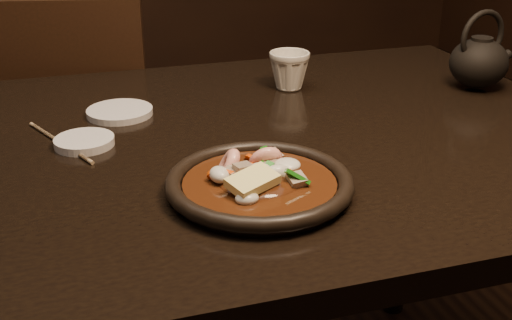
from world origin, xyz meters
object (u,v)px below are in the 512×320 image
object	(u,v)px
plate	(260,184)
tea_cup	(289,69)
table	(147,189)
chair	(76,152)
teapot	(479,60)

from	to	relation	value
plate	tea_cup	size ratio (longest dim) A/B	3.16
table	plate	world-z (taller)	plate
plate	tea_cup	distance (m)	0.47
table	tea_cup	xyz separation A→B (m)	(0.33, 0.22, 0.12)
chair	teapot	distance (m)	1.00
chair	teapot	size ratio (longest dim) A/B	5.75
chair	teapot	world-z (taller)	teapot
chair	tea_cup	distance (m)	0.67
table	chair	distance (m)	0.66
table	teapot	xyz separation A→B (m)	(0.70, 0.11, 0.14)
tea_cup	teapot	size ratio (longest dim) A/B	0.52
plate	tea_cup	world-z (taller)	tea_cup
plate	table	bearing A→B (deg)	121.32
table	chair	size ratio (longest dim) A/B	1.77
tea_cup	table	bearing A→B (deg)	-146.71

